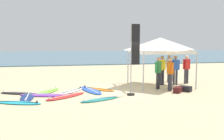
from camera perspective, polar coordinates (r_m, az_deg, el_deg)
The scene contains 22 objects.
ground_plane at distance 13.87m, azimuth 2.08°, elevation -4.51°, with size 80.00×80.00×0.00m, color beige.
sea at distance 45.96m, azimuth -7.88°, elevation 3.04°, with size 80.00×36.00×0.10m, color teal.
canopy_tent at distance 15.57m, azimuth 10.11°, elevation 5.42°, with size 3.06×3.06×2.75m.
surfboard_black at distance 13.99m, azimuth -19.12°, elevation -4.61°, with size 1.95×1.20×0.19m.
surfboard_white at distance 13.93m, azimuth -8.43°, elevation -4.37°, with size 1.56×1.75×0.19m.
surfboard_orange at distance 14.32m, azimuth -3.08°, elevation -4.02°, with size 1.85×1.77×0.19m.
surfboard_lime at distance 13.95m, azimuth -13.53°, elevation -4.47°, with size 1.56×2.13×0.19m.
surfboard_red at distance 12.69m, azimuth -9.67°, elevation -5.45°, with size 2.15×1.98×0.19m.
surfboard_cyan at distance 11.88m, azimuth -19.10°, elevation -6.52°, with size 2.08×1.27×0.19m.
surfboard_navy at distance 12.91m, azimuth -17.39°, elevation -5.45°, with size 0.59×2.17×0.19m.
surfboard_teal at distance 11.86m, azimuth -2.61°, elevation -6.19°, with size 1.97×1.27×0.19m.
surfboard_blue at distance 14.04m, azimuth -4.50°, elevation -4.25°, with size 1.20×2.55×0.19m.
surfboard_purple at distance 13.13m, azimuth -13.71°, elevation -5.14°, with size 2.60×1.36×0.19m.
person_red at distance 16.77m, azimuth 15.42°, elevation 0.55°, with size 0.53×0.31×1.71m.
person_yellow at distance 15.94m, azimuth 10.50°, elevation 0.39°, with size 0.51×0.35×1.71m.
person_grey at distance 17.27m, azimuth 11.91°, elevation 0.80°, with size 0.40×0.43×1.71m.
person_blue at distance 16.17m, azimuth 13.20°, elevation 0.41°, with size 0.55×0.25×1.71m.
person_green at distance 14.57m, azimuth 9.69°, elevation -0.15°, with size 0.42×0.42×1.71m.
person_orange at distance 14.17m, azimuth 12.14°, elevation -0.37°, with size 0.23×0.55×1.71m.
banner_flag at distance 12.75m, azimuth 4.51°, elevation 1.66°, with size 0.60×0.36×3.40m.
gear_bag_near_tent at distance 13.91m, azimuth 13.68°, elevation -4.07°, with size 0.60×0.32×0.28m, color #4C1919.
gear_bag_by_pole at distance 14.32m, azimuth 15.19°, elevation -3.82°, with size 0.60×0.32×0.28m, color #232328.
Camera 1 is at (-3.33, -13.21, 2.60)m, focal length 43.43 mm.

